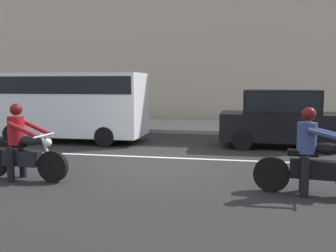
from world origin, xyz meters
TOP-DOWN VIEW (x-y plane):
  - ground_plane at (0.00, 0.00)m, footprint 80.00×80.00m
  - sidewalk_slab at (0.00, 8.00)m, footprint 40.00×4.40m
  - lane_marking_stripe at (-0.83, 0.90)m, footprint 18.00×0.14m
  - motorcycle_with_rider_denim_blue at (3.45, -1.93)m, footprint 2.09×0.70m
  - motorcycle_with_rider_crimson at (-2.28, -1.97)m, footprint 2.07×0.70m
  - parked_hatchback_black at (3.35, 3.28)m, footprint 3.64×1.76m
  - parked_van_white at (-3.66, 3.13)m, footprint 5.20×1.96m
  - street_sign_post at (-3.48, 7.20)m, footprint 0.44×0.08m

SIDE VIEW (x-z plane):
  - ground_plane at x=0.00m, z-range 0.00..0.00m
  - lane_marking_stripe at x=-0.83m, z-range 0.00..0.01m
  - sidewalk_slab at x=0.00m, z-range 0.00..0.14m
  - motorcycle_with_rider_crimson at x=-2.28m, z-range -0.15..1.45m
  - motorcycle_with_rider_denim_blue at x=3.45m, z-range -0.14..1.45m
  - parked_hatchback_black at x=3.35m, z-range 0.03..1.83m
  - parked_van_white at x=-3.66m, z-range 0.19..2.53m
  - street_sign_post at x=-3.48m, z-range 0.39..2.68m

